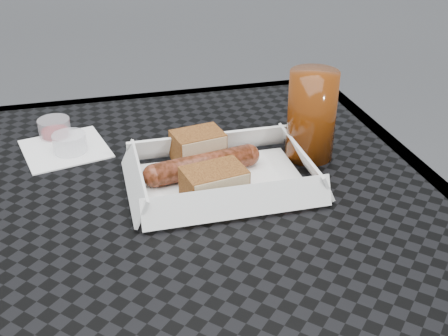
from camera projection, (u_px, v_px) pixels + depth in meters
name	position (u px, v px, depth m)	size (l,w,h in m)	color
patio_table	(158.00, 257.00, 0.75)	(0.80, 0.80, 0.74)	black
food_tray	(222.00, 182.00, 0.77)	(0.22, 0.15, 0.00)	white
bratwurst	(203.00, 165.00, 0.77)	(0.17, 0.06, 0.03)	maroon
bread_near	(198.00, 146.00, 0.81)	(0.07, 0.05, 0.04)	brown
bread_far	(214.00, 183.00, 0.72)	(0.08, 0.05, 0.04)	brown
veg_garnish	(282.00, 194.00, 0.73)	(0.03, 0.03, 0.00)	red
napkin	(65.00, 149.00, 0.85)	(0.12, 0.12, 0.00)	white
condiment_cup_sauce	(54.00, 128.00, 0.89)	(0.05, 0.05, 0.03)	maroon
condiment_cup_empty	(70.00, 143.00, 0.84)	(0.05, 0.05, 0.03)	silver
drink_glass	(312.00, 115.00, 0.81)	(0.07, 0.07, 0.13)	#542207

